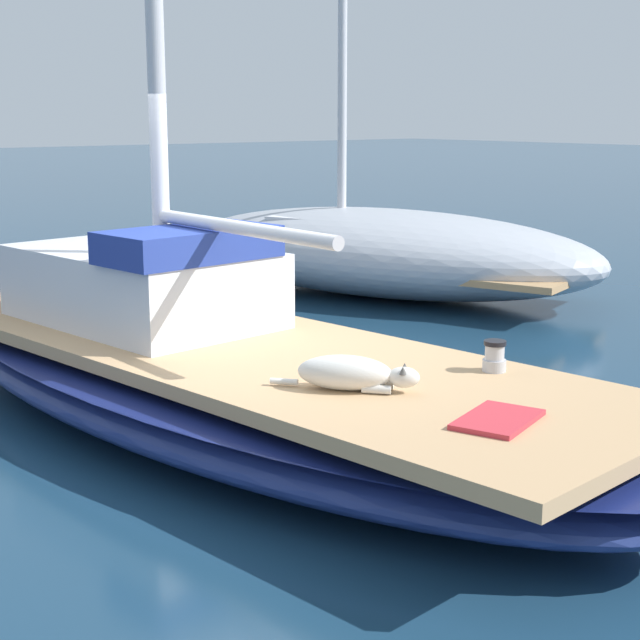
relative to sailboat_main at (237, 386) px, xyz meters
The scene contains 7 objects.
ground_plane 0.34m from the sailboat_main, ahead, with size 120.00×120.00×0.00m, color navy.
sailboat_main is the anchor object (origin of this frame).
cabin_house 1.30m from the sailboat_main, 96.61° to the left, with size 1.63×2.36×0.84m.
dog_white 1.54m from the sailboat_main, 95.33° to the right, with size 0.67×0.79×0.22m.
deck_winch 2.00m from the sailboat_main, 62.35° to the right, with size 0.16×0.16×0.21m.
deck_towel 2.51m from the sailboat_main, 88.11° to the right, with size 0.56×0.36×0.03m, color #C6333D.
moored_boat_starboard_side 5.87m from the sailboat_main, 37.05° to the left, with size 4.35×6.58×7.49m.
Camera 1 is at (-3.99, -5.96, 2.36)m, focal length 55.12 mm.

